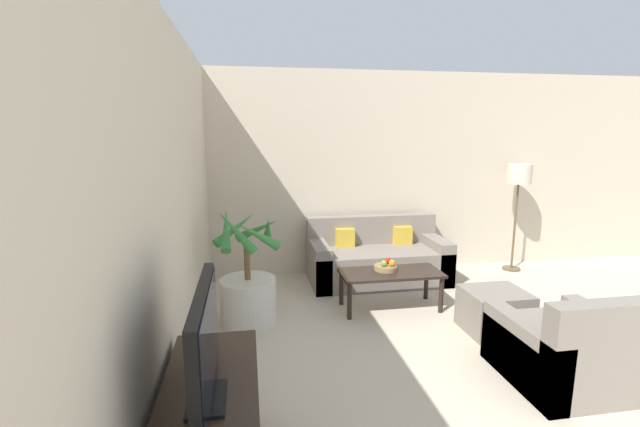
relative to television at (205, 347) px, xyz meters
name	(u,v)px	position (x,y,z in m)	size (l,w,h in m)	color
wall_back	(454,172)	(3.08, 3.68, 0.45)	(8.34, 0.06, 2.70)	beige
wall_left	(155,228)	(-0.32, 0.63, 0.45)	(0.06, 7.63, 2.70)	beige
television	(205,347)	(0.00, 0.00, 0.00)	(0.18, 0.86, 0.57)	black
potted_palm	(248,289)	(0.19, 2.19, -0.54)	(0.71, 0.72, 1.21)	beige
sofa_loveseat	(377,260)	(1.84, 3.19, -0.62)	(1.74, 0.80, 0.81)	gray
floor_lamp	(519,181)	(3.85, 3.31, 0.36)	(0.32, 0.32, 1.48)	brown
coffee_table	(391,277)	(1.72, 2.30, -0.54)	(1.09, 0.48, 0.42)	black
fruit_bowl	(386,268)	(1.68, 2.37, -0.46)	(0.25, 0.25, 0.05)	#997A4C
apple_red	(388,261)	(1.72, 2.43, -0.40)	(0.07, 0.07, 0.07)	red
apple_green	(384,263)	(1.65, 2.34, -0.40)	(0.07, 0.07, 0.07)	olive
orange_fruit	(392,263)	(1.74, 2.33, -0.39)	(0.07, 0.07, 0.07)	orange
armchair	(569,351)	(2.61, 0.73, -0.65)	(0.89, 0.87, 0.78)	gray
ottoman	(494,311)	(2.54, 1.61, -0.70)	(0.57, 0.50, 0.41)	gray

